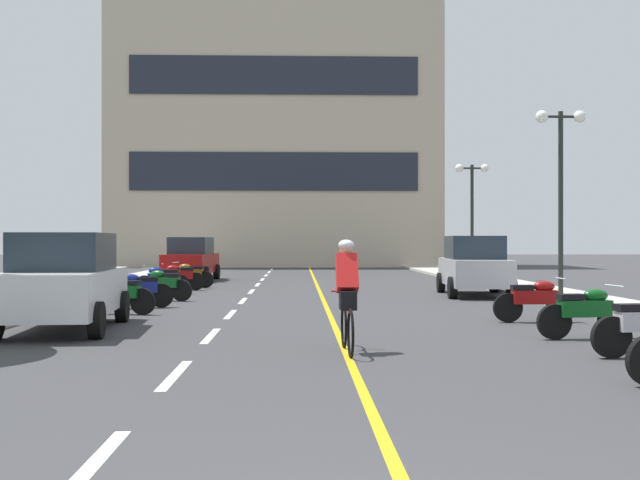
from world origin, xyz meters
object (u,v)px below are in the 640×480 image
(street_lamp_mid, at_px, (561,161))
(motorcycle_5, at_px, (120,294))
(motorcycle_9, at_px, (179,276))
(motorcycle_6, at_px, (138,289))
(cyclist_rider, at_px, (347,293))
(motorcycle_3, at_px, (585,311))
(parked_car_far, at_px, (191,259))
(parked_car_mid, at_px, (474,266))
(motorcycle_7, at_px, (164,284))
(motorcycle_4, at_px, (535,299))
(parked_car_near, at_px, (64,281))
(street_lamp_far, at_px, (472,194))
(motorcycle_8, at_px, (162,279))
(motorcycle_10, at_px, (190,275))

(street_lamp_mid, distance_m, motorcycle_5, 12.93)
(motorcycle_5, xyz_separation_m, motorcycle_9, (0.03, 8.53, 0.00))
(motorcycle_6, distance_m, cyclist_rider, 9.13)
(motorcycle_3, relative_size, motorcycle_5, 1.02)
(motorcycle_9, bearing_deg, parked_car_far, 94.18)
(parked_car_mid, distance_m, motorcycle_7, 9.33)
(motorcycle_4, height_order, cyclist_rider, cyclist_rider)
(motorcycle_4, bearing_deg, parked_car_near, -173.06)
(street_lamp_far, distance_m, motorcycle_9, 13.83)
(motorcycle_9, bearing_deg, street_lamp_mid, -19.47)
(street_lamp_mid, height_order, parked_car_far, street_lamp_mid)
(motorcycle_4, relative_size, motorcycle_7, 1.04)
(parked_car_near, bearing_deg, parked_car_far, 90.35)
(motorcycle_3, distance_m, motorcycle_9, 15.96)
(motorcycle_8, relative_size, cyclist_rider, 0.95)
(parked_car_near, bearing_deg, motorcycle_4, 6.94)
(motorcycle_3, height_order, motorcycle_7, same)
(street_lamp_mid, height_order, motorcycle_9, street_lamp_mid)
(motorcycle_8, distance_m, motorcycle_9, 1.95)
(parked_car_near, relative_size, motorcycle_6, 2.57)
(street_lamp_far, relative_size, parked_car_mid, 1.13)
(motorcycle_4, bearing_deg, parked_car_far, 118.70)
(motorcycle_5, bearing_deg, parked_car_far, 91.68)
(motorcycle_6, xyz_separation_m, motorcycle_8, (-0.28, 4.96, 0.00))
(parked_car_near, relative_size, parked_car_far, 1.00)
(parked_car_near, distance_m, motorcycle_4, 9.31)
(street_lamp_mid, relative_size, cyclist_rider, 3.00)
(parked_car_far, bearing_deg, motorcycle_9, -85.82)
(parked_car_mid, relative_size, motorcycle_5, 2.58)
(parked_car_far, height_order, motorcycle_9, parked_car_far)
(motorcycle_6, bearing_deg, parked_car_near, -94.87)
(motorcycle_3, bearing_deg, cyclist_rider, -160.73)
(parked_car_near, relative_size, motorcycle_8, 2.56)
(street_lamp_far, xyz_separation_m, motorcycle_10, (-11.33, -5.48, -3.23))
(street_lamp_far, xyz_separation_m, motorcycle_4, (-2.64, -17.52, -3.23))
(parked_car_mid, distance_m, motorcycle_6, 10.27)
(motorcycle_3, xyz_separation_m, cyclist_rider, (-4.15, -1.45, 0.41))
(motorcycle_6, bearing_deg, street_lamp_mid, 13.59)
(parked_car_near, bearing_deg, motorcycle_10, 87.67)
(motorcycle_3, xyz_separation_m, motorcycle_10, (-8.73, 14.75, 0.00))
(street_lamp_far, distance_m, cyclist_rider, 22.88)
(street_lamp_mid, xyz_separation_m, motorcycle_8, (-11.82, 2.16, -3.52))
(parked_car_mid, height_order, motorcycle_6, parked_car_mid)
(parked_car_near, distance_m, parked_car_mid, 13.28)
(motorcycle_4, height_order, motorcycle_10, same)
(motorcycle_4, bearing_deg, motorcycle_5, 167.25)
(parked_car_near, xyz_separation_m, motorcycle_10, (0.54, 13.17, -0.44))
(street_lamp_far, height_order, motorcycle_3, street_lamp_far)
(motorcycle_7, xyz_separation_m, motorcycle_9, (-0.27, 4.55, 0.00))
(motorcycle_6, bearing_deg, motorcycle_4, -22.53)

